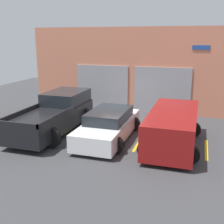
% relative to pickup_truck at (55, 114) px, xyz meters
% --- Properties ---
extents(ground_plane, '(28.00, 28.00, 0.00)m').
position_rel_pickup_truck_xyz_m(ground_plane, '(2.74, 1.62, -0.82)').
color(ground_plane, '#3D3D3F').
extents(shophouse_building, '(12.97, 0.68, 4.92)m').
position_rel_pickup_truck_xyz_m(shophouse_building, '(2.73, 4.91, 1.60)').
color(shophouse_building, '#D17A5B').
rests_on(shophouse_building, ground).
extents(pickup_truck, '(2.54, 5.39, 1.71)m').
position_rel_pickup_truck_xyz_m(pickup_truck, '(0.00, 0.00, 0.00)').
color(pickup_truck, black).
rests_on(pickup_truck, ground).
extents(sedan_white, '(2.18, 4.62, 1.29)m').
position_rel_pickup_truck_xyz_m(sedan_white, '(2.74, -0.27, -0.20)').
color(sedan_white, white).
rests_on(sedan_white, ground).
extents(sedan_side, '(2.25, 4.72, 1.48)m').
position_rel_pickup_truck_xyz_m(sedan_side, '(5.48, -0.29, -0.02)').
color(sedan_side, maroon).
rests_on(sedan_side, ground).
extents(parking_stripe_far_left, '(0.12, 2.20, 0.01)m').
position_rel_pickup_truck_xyz_m(parking_stripe_far_left, '(-1.37, -0.30, -0.82)').
color(parking_stripe_far_left, gold).
rests_on(parking_stripe_far_left, ground).
extents(parking_stripe_left, '(0.12, 2.20, 0.01)m').
position_rel_pickup_truck_xyz_m(parking_stripe_left, '(1.37, -0.30, -0.82)').
color(parking_stripe_left, gold).
rests_on(parking_stripe_left, ground).
extents(parking_stripe_centre, '(0.12, 2.20, 0.01)m').
position_rel_pickup_truck_xyz_m(parking_stripe_centre, '(4.11, -0.30, -0.82)').
color(parking_stripe_centre, gold).
rests_on(parking_stripe_centre, ground).
extents(parking_stripe_right, '(0.12, 2.20, 0.01)m').
position_rel_pickup_truck_xyz_m(parking_stripe_right, '(6.85, -0.30, -0.82)').
color(parking_stripe_right, gold).
rests_on(parking_stripe_right, ground).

